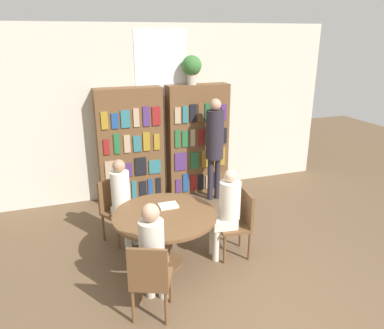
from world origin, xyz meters
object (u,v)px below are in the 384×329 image
(reading_table, at_px, (165,222))
(seated_reader_right, at_px, (227,208))
(seated_reader_left, at_px, (123,197))
(bookshelf_right, at_px, (198,139))
(flower_vase, at_px, (192,67))
(chair_near_camera, at_px, (150,277))
(librarian_standing, at_px, (215,139))
(seated_reader_back, at_px, (153,249))
(bookshelf_left, at_px, (131,146))
(chair_far_side, at_px, (239,221))
(chair_left_side, at_px, (116,207))

(reading_table, height_order, seated_reader_right, seated_reader_right)
(seated_reader_left, bearing_deg, bookshelf_right, -167.92)
(flower_vase, distance_m, chair_near_camera, 3.87)
(flower_vase, bearing_deg, librarian_standing, -64.68)
(chair_near_camera, distance_m, seated_reader_back, 0.28)
(bookshelf_left, distance_m, seated_reader_back, 2.93)
(librarian_standing, bearing_deg, flower_vase, 115.32)
(flower_vase, relative_size, reading_table, 0.38)
(reading_table, height_order, seated_reader_left, seated_reader_left)
(chair_near_camera, relative_size, seated_reader_back, 0.71)
(bookshelf_left, distance_m, seated_reader_left, 1.55)
(bookshelf_left, bearing_deg, librarian_standing, -20.18)
(bookshelf_left, height_order, seated_reader_left, bookshelf_left)
(flower_vase, distance_m, chair_far_side, 2.90)
(bookshelf_left, xyz_separation_m, flower_vase, (1.12, 0.00, 1.29))
(chair_near_camera, distance_m, librarian_standing, 3.18)
(chair_near_camera, height_order, chair_far_side, same)
(chair_near_camera, bearing_deg, seated_reader_left, 114.05)
(bookshelf_left, relative_size, flower_vase, 4.04)
(bookshelf_right, relative_size, seated_reader_left, 1.61)
(bookshelf_right, distance_m, seated_reader_back, 3.31)
(reading_table, distance_m, seated_reader_left, 0.81)
(flower_vase, distance_m, seated_reader_right, 2.78)
(seated_reader_right, height_order, librarian_standing, librarian_standing)
(bookshelf_right, bearing_deg, flower_vase, 177.42)
(flower_vase, distance_m, reading_table, 2.96)
(bookshelf_right, relative_size, seated_reader_back, 1.59)
(bookshelf_left, relative_size, chair_left_side, 2.22)
(chair_near_camera, distance_m, chair_far_side, 1.60)
(reading_table, relative_size, chair_near_camera, 1.46)
(flower_vase, xyz_separation_m, librarian_standing, (0.24, -0.51, -1.17))
(seated_reader_right, height_order, seated_reader_back, seated_reader_back)
(bookshelf_left, bearing_deg, chair_near_camera, -97.49)
(flower_vase, bearing_deg, seated_reader_right, -98.04)
(flower_vase, bearing_deg, bookshelf_right, -2.58)
(bookshelf_right, height_order, chair_left_side, bookshelf_right)
(flower_vase, xyz_separation_m, reading_table, (-1.12, -2.17, -1.68))
(flower_vase, height_order, seated_reader_back, flower_vase)
(bookshelf_right, xyz_separation_m, chair_near_camera, (-1.64, -3.07, -0.49))
(chair_left_side, xyz_separation_m, seated_reader_right, (1.29, -0.94, 0.20))
(flower_vase, relative_size, seated_reader_right, 0.40)
(reading_table, xyz_separation_m, chair_near_camera, (-0.41, -0.90, -0.11))
(librarian_standing, bearing_deg, bookshelf_left, 159.82)
(chair_near_camera, xyz_separation_m, chair_far_side, (1.39, 0.79, 0.00))
(chair_far_side, bearing_deg, chair_near_camera, 126.00)
(chair_far_side, distance_m, seated_reader_right, 0.27)
(seated_reader_back, bearing_deg, bookshelf_right, 85.85)
(flower_vase, height_order, chair_far_side, flower_vase)
(bookshelf_left, bearing_deg, seated_reader_left, -105.19)
(bookshelf_right, height_order, chair_far_side, bookshelf_right)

